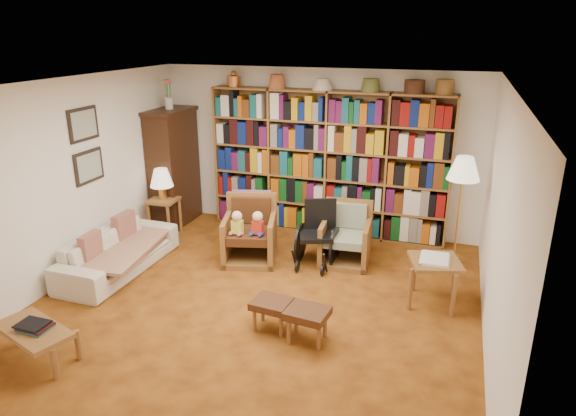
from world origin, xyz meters
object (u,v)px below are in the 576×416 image
at_px(armchair_leather, 252,233).
at_px(footstool_b, 307,315).
at_px(side_table_papers, 435,267).
at_px(side_table_lamp, 164,208).
at_px(coffee_table, 34,333).
at_px(armchair_sage, 347,239).
at_px(sofa, 118,252).
at_px(floor_lamp, 463,173).
at_px(footstool_a, 271,306).
at_px(wheelchair, 317,235).

distance_m(armchair_leather, footstool_b, 2.15).
height_order(side_table_papers, footstool_b, side_table_papers).
xyz_separation_m(side_table_lamp, coffee_table, (0.56, -3.25, -0.11)).
xyz_separation_m(footstool_b, coffee_table, (-2.36, -1.17, 0.03)).
bearing_deg(armchair_sage, sofa, -155.27).
bearing_deg(armchair_leather, floor_lamp, 10.50).
bearing_deg(floor_lamp, sofa, -161.10).
bearing_deg(floor_lamp, footstool_a, -130.49).
xyz_separation_m(side_table_lamp, side_table_papers, (4.09, -0.89, 0.04)).
bearing_deg(side_table_lamp, footstool_b, -35.48).
bearing_deg(footstool_a, armchair_sage, 78.91).
distance_m(armchair_sage, floor_lamp, 1.75).
relative_size(sofa, armchair_leather, 2.02).
xyz_separation_m(armchair_sage, footstool_b, (0.04, -2.05, -0.02)).
xyz_separation_m(side_table_papers, coffee_table, (-3.53, -2.36, -0.15)).
bearing_deg(footstool_a, side_table_lamp, 141.47).
bearing_deg(side_table_lamp, floor_lamp, 1.63).
bearing_deg(side_table_lamp, footstool_a, -38.53).
height_order(armchair_sage, wheelchair, wheelchair).
xyz_separation_m(floor_lamp, footstool_b, (-1.38, -2.20, -1.04)).
relative_size(floor_lamp, side_table_papers, 2.29).
xyz_separation_m(wheelchair, floor_lamp, (1.78, 0.38, 0.93)).
bearing_deg(sofa, side_table_papers, -83.33).
xyz_separation_m(side_table_papers, footstool_a, (-1.59, -1.10, -0.20)).
relative_size(wheelchair, side_table_papers, 1.31).
relative_size(sofa, footstool_b, 4.02).
height_order(footstool_b, coffee_table, coffee_table).
bearing_deg(side_table_papers, side_table_lamp, 167.70).
bearing_deg(footstool_b, side_table_papers, 45.52).
distance_m(armchair_leather, armchair_sage, 1.31).
bearing_deg(side_table_papers, sofa, -173.93).
distance_m(side_table_lamp, coffee_table, 3.30).
bearing_deg(footstool_b, armchair_sage, 91.14).
distance_m(side_table_papers, footstool_a, 1.94).
bearing_deg(floor_lamp, side_table_papers, -101.68).
relative_size(sofa, side_table_lamp, 3.20).
height_order(armchair_sage, footstool_b, armchair_sage).
relative_size(armchair_leather, footstool_b, 1.99).
height_order(wheelchair, floor_lamp, floor_lamp).
xyz_separation_m(armchair_leather, footstool_b, (1.30, -1.71, -0.08)).
relative_size(floor_lamp, coffee_table, 1.73).
bearing_deg(wheelchair, sofa, -156.49).
relative_size(wheelchair, floor_lamp, 0.57).
distance_m(floor_lamp, coffee_table, 5.14).
height_order(side_table_lamp, side_table_papers, side_table_papers).
bearing_deg(coffee_table, sofa, 103.30).
bearing_deg(sofa, floor_lamp, -70.50).
height_order(side_table_lamp, footstool_a, side_table_lamp).
bearing_deg(floor_lamp, wheelchair, -167.81).
xyz_separation_m(sofa, footstool_a, (2.40, -0.67, 0.01)).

